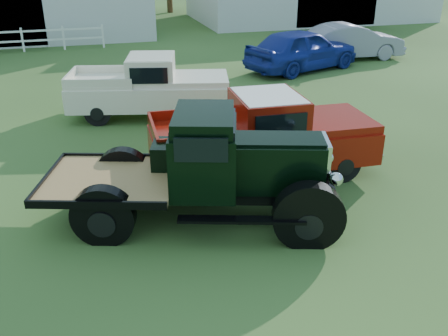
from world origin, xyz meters
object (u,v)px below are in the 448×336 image
object	(u,v)px
white_pickup	(149,87)
red_pickup	(263,135)
misc_car_blue	(302,49)
misc_car_grey	(351,41)
vintage_flatbed	(199,168)

from	to	relation	value
white_pickup	red_pickup	bearing A→B (deg)	-55.84
misc_car_blue	white_pickup	bearing A→B (deg)	101.67
white_pickup	misc_car_grey	bearing A→B (deg)	42.73
red_pickup	misc_car_blue	size ratio (longest dim) A/B	1.03
white_pickup	misc_car_grey	distance (m)	12.03
white_pickup	misc_car_blue	size ratio (longest dim) A/B	0.98
white_pickup	misc_car_blue	xyz separation A→B (m)	(7.31, 4.44, -0.05)
red_pickup	white_pickup	distance (m)	5.50
white_pickup	misc_car_grey	size ratio (longest dim) A/B	1.05
white_pickup	misc_car_grey	world-z (taller)	white_pickup
vintage_flatbed	white_pickup	size ratio (longest dim) A/B	1.11
misc_car_grey	red_pickup	bearing A→B (deg)	144.92
vintage_flatbed	misc_car_grey	xyz separation A→B (m)	(10.51, 12.76, -0.33)
white_pickup	misc_car_blue	distance (m)	8.55
vintage_flatbed	red_pickup	bearing A→B (deg)	58.68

